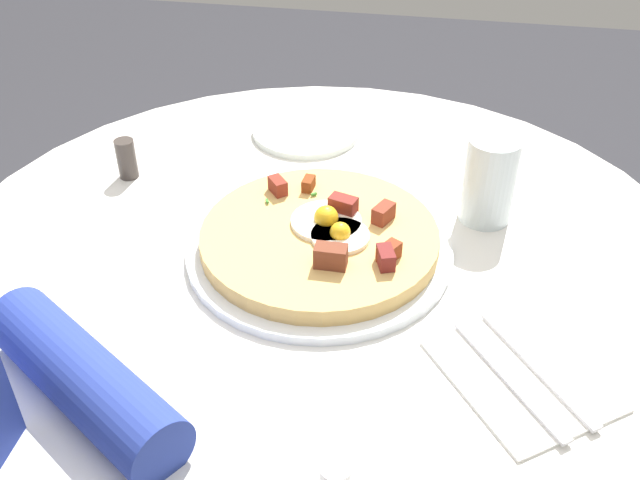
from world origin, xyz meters
The scene contains 9 objects.
dining_table centered at (0.00, 0.00, 0.58)m, with size 0.98×0.98×0.76m.
pizza_plate centered at (0.00, 0.00, 0.76)m, with size 0.33×0.33×0.01m, color white.
breakfast_pizza centered at (0.00, 0.00, 0.78)m, with size 0.30×0.30×0.05m.
bread_plate centered at (-0.30, -0.08, 0.76)m, with size 0.17×0.17×0.01m, color silver.
napkin centered at (0.17, 0.24, 0.76)m, with size 0.17×0.14×0.00m, color white.
fork centered at (0.18, 0.23, 0.76)m, with size 0.18×0.01×0.01m, color silver.
knife centered at (0.16, 0.26, 0.76)m, with size 0.18×0.01×0.01m, color silver.
water_glass centered at (-0.12, 0.20, 0.82)m, with size 0.07×0.07×0.12m, color silver.
pepper_shaker centered at (-0.13, -0.31, 0.79)m, with size 0.03×0.03×0.06m, color #3F3833.
Camera 1 is at (0.72, 0.13, 1.32)m, focal length 41.18 mm.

